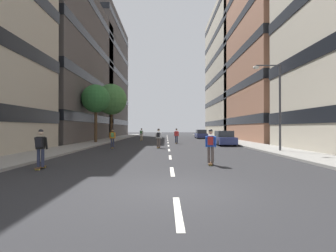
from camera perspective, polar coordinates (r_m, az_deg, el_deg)
name	(u,v)px	position (r m, az deg, el deg)	size (l,w,h in m)	color
ground_plane	(168,142)	(31.25, 0.00, -3.79)	(142.69, 142.69, 0.00)	#28282B
sidewalk_left	(105,141)	(35.23, -14.28, -3.29)	(3.18, 65.40, 0.14)	gray
sidewalk_right	(230,141)	(35.35, 14.14, -3.28)	(3.18, 65.40, 0.14)	gray
lane_markings	(168,142)	(32.96, -0.03, -3.61)	(0.16, 57.20, 0.01)	silver
building_left_mid	(51,68)	(40.07, -25.29, 12.04)	(13.07, 22.82, 20.73)	#4C4744
building_left_far	(91,78)	(57.68, -17.35, 10.58)	(13.07, 21.57, 25.48)	#4C4744
building_right_mid	(283,23)	(42.18, 24.99, 20.68)	(13.07, 18.34, 33.81)	#9E6B51
building_right_far	(243,72)	(58.11, 16.88, 11.89)	(13.07, 23.00, 28.25)	#B2A893
parked_car_near	(224,139)	(26.86, 12.70, -2.84)	(1.82, 4.40, 1.52)	navy
parked_car_mid	(201,134)	(43.49, 7.61, -1.92)	(1.82, 4.40, 1.52)	navy
street_tree_near	(96,99)	(30.95, -16.29, 5.99)	(3.35, 3.35, 6.86)	#4C3823
street_tree_mid	(111,99)	(39.18, -12.91, 5.97)	(4.72, 4.72, 8.43)	#4C3823
streetlamp_right	(275,97)	(20.41, 23.43, 6.08)	(2.13, 0.30, 6.50)	#3F3F44
skater_0	(211,144)	(12.49, 9.79, -4.19)	(0.57, 0.92, 1.78)	brown
skater_1	(159,137)	(22.49, -2.20, -2.52)	(0.55, 0.92, 1.78)	brown
skater_2	(112,137)	(22.87, -12.66, -2.47)	(0.56, 0.92, 1.78)	brown
skater_3	(141,133)	(36.75, -6.15, -1.70)	(0.57, 0.92, 1.78)	brown
skater_4	(40,146)	(12.40, -27.29, -4.18)	(0.55, 0.91, 1.78)	brown
skater_5	(176,135)	(29.02, 1.96, -2.11)	(0.55, 0.92, 1.78)	brown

